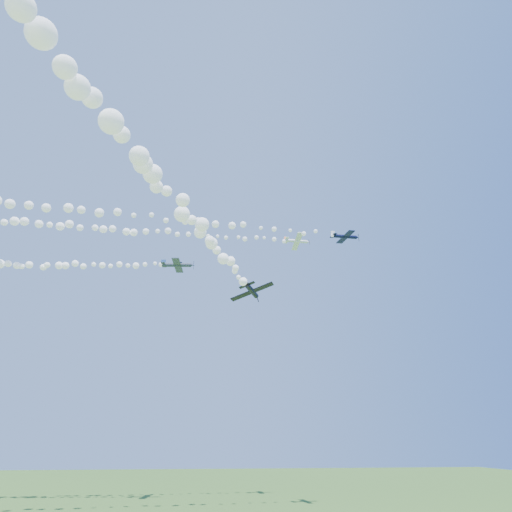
{
  "coord_description": "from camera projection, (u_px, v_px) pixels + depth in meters",
  "views": [
    {
      "loc": [
        -2.83,
        -83.06,
        11.23
      ],
      "look_at": [
        6.57,
        -5.42,
        45.19
      ],
      "focal_mm": 30.0,
      "sensor_mm": 36.0,
      "label": 1
    }
  ],
  "objects": [
    {
      "name": "plane_grey",
      "position": [
        178.0,
        265.0,
        92.55
      ],
      "size": [
        7.34,
        7.76,
        2.18
      ],
      "rotation": [
        -0.04,
        -0.01,
        -0.09
      ],
      "color": "#323A49"
    },
    {
      "name": "smoke_trail_grey",
      "position": [
        19.0,
        265.0,
        91.33
      ],
      "size": [
        62.84,
        7.89,
        3.28
      ],
      "primitive_type": null,
      "color": "white"
    },
    {
      "name": "plane_navy",
      "position": [
        345.0,
        237.0,
        85.46
      ],
      "size": [
        6.13,
        6.47,
        1.67
      ],
      "rotation": [
        0.03,
        -0.04,
        0.1
      ],
      "color": "black"
    },
    {
      "name": "plane_white",
      "position": [
        297.0,
        241.0,
        100.56
      ],
      "size": [
        6.31,
        6.4,
        2.04
      ],
      "rotation": [
        -0.26,
        0.0,
        0.05
      ],
      "color": "white"
    },
    {
      "name": "smoke_trail_black",
      "position": [
        149.0,
        169.0,
        37.03
      ],
      "size": [
        25.37,
        60.78,
        2.82
      ],
      "primitive_type": null,
      "color": "white"
    },
    {
      "name": "plane_black",
      "position": [
        252.0,
        291.0,
        67.86
      ],
      "size": [
        6.9,
        6.74,
        2.39
      ],
      "rotation": [
        -0.32,
        -0.01,
        1.2
      ],
      "color": "black"
    },
    {
      "name": "smoke_trail_white",
      "position": [
        136.0,
        231.0,
        94.83
      ],
      "size": [
        70.0,
        5.41,
        2.72
      ],
      "primitive_type": null,
      "color": "white"
    },
    {
      "name": "smoke_trail_navy",
      "position": [
        118.0,
        214.0,
        76.55
      ],
      "size": [
        83.31,
        10.5,
        2.47
      ],
      "primitive_type": null,
      "color": "white"
    }
  ]
}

